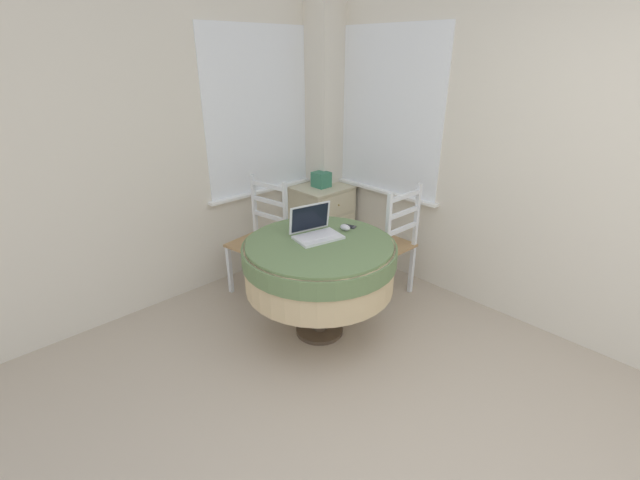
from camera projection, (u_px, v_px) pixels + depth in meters
name	position (u px, v px, depth m)	size (l,w,h in m)	color
corner_room_shell	(349.00, 155.00, 3.16)	(4.20, 4.86, 2.55)	beige
round_dining_table	(319.00, 262.00, 3.06)	(1.10, 1.10, 0.76)	#4C3D2D
laptop	(315.00, 230.00, 3.07)	(0.37, 0.31, 0.23)	silver
computer_mouse	(345.00, 227.00, 3.19)	(0.06, 0.09, 0.05)	silver
cell_phone	(349.00, 226.00, 3.26)	(0.08, 0.12, 0.01)	#2D2D33
dining_chair_near_back_window	(261.00, 241.00, 3.72)	(0.46, 0.48, 1.00)	#A87F51
dining_chair_near_right_window	(389.00, 245.00, 3.64)	(0.43, 0.41, 1.00)	#A87F51
corner_cabinet	(322.00, 221.00, 4.41)	(0.55, 0.50, 0.75)	beige
storage_box	(321.00, 180.00, 4.21)	(0.15, 0.15, 0.15)	#387A5B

